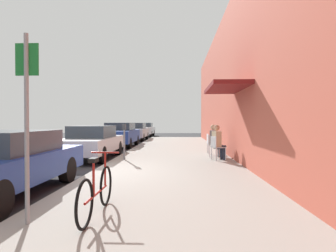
{
  "coord_description": "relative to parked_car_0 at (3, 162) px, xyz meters",
  "views": [
    {
      "loc": [
        2.48,
        -7.56,
        1.52
      ],
      "look_at": [
        1.83,
        8.81,
        1.27
      ],
      "focal_mm": 29.8,
      "sensor_mm": 36.0,
      "label": 1
    }
  ],
  "objects": [
    {
      "name": "bicycle_0",
      "position": [
        2.36,
        -1.43,
        -0.22
      ],
      "size": [
        0.46,
        1.71,
        0.9
      ],
      "color": "black",
      "rests_on": "sidewalk_slab"
    },
    {
      "name": "cafe_chair_1",
      "position": [
        4.95,
        5.74,
        -0.07
      ],
      "size": [
        0.55,
        0.55,
        0.87
      ],
      "color": "silver",
      "rests_on": "sidewalk_slab"
    },
    {
      "name": "seated_patron_0",
      "position": [
        5.01,
        4.75,
        0.12
      ],
      "size": [
        0.51,
        0.47,
        1.29
      ],
      "color": "#232838",
      "rests_on": "sidewalk_slab"
    },
    {
      "name": "parked_car_1",
      "position": [
        0.0,
        5.79,
        0.01
      ],
      "size": [
        1.8,
        4.4,
        1.35
      ],
      "color": "#B7B7BC",
      "rests_on": "ground_plane"
    },
    {
      "name": "building_facade",
      "position": [
        5.75,
        4.05,
        2.49
      ],
      "size": [
        1.4,
        32.0,
        6.38
      ],
      "color": "#BC5442",
      "rests_on": "ground_plane"
    },
    {
      "name": "sidewalk_slab",
      "position": [
        3.35,
        4.05,
        -0.64
      ],
      "size": [
        4.5,
        32.0,
        0.12
      ],
      "primitive_type": "cube",
      "color": "#9E9B93",
      "rests_on": "ground_plane"
    },
    {
      "name": "cafe_chair_2",
      "position": [
        4.95,
        6.67,
        -0.07
      ],
      "size": [
        0.45,
        0.45,
        0.87
      ],
      "color": "silver",
      "rests_on": "sidewalk_slab"
    },
    {
      "name": "ground_plane",
      "position": [
        1.1,
        2.05,
        -0.7
      ],
      "size": [
        60.0,
        60.0,
        0.0
      ],
      "primitive_type": "plane",
      "color": "#2D2D30"
    },
    {
      "name": "parked_car_3",
      "position": [
        0.0,
        17.09,
        0.05
      ],
      "size": [
        1.8,
        4.4,
        1.43
      ],
      "color": "#B7B7BC",
      "rests_on": "ground_plane"
    },
    {
      "name": "seated_patron_1",
      "position": [
        5.01,
        5.72,
        0.12
      ],
      "size": [
        0.51,
        0.46,
        1.29
      ],
      "color": "#232838",
      "rests_on": "sidewalk_slab"
    },
    {
      "name": "parked_car_2",
      "position": [
        -0.0,
        11.28,
        0.06
      ],
      "size": [
        1.8,
        4.4,
        1.46
      ],
      "color": "navy",
      "rests_on": "ground_plane"
    },
    {
      "name": "street_sign",
      "position": [
        1.5,
        -1.79,
        0.94
      ],
      "size": [
        0.32,
        0.06,
        2.6
      ],
      "color": "gray",
      "rests_on": "sidewalk_slab"
    },
    {
      "name": "cafe_chair_0",
      "position": [
        4.95,
        4.73,
        -0.07
      ],
      "size": [
        0.56,
        0.56,
        0.87
      ],
      "color": "silver",
      "rests_on": "sidewalk_slab"
    },
    {
      "name": "parked_car_0",
      "position": [
        0.0,
        0.0,
        0.0
      ],
      "size": [
        1.8,
        4.4,
        1.33
      ],
      "color": "navy",
      "rests_on": "ground_plane"
    },
    {
      "name": "parked_car_4",
      "position": [
        -0.0,
        23.34,
        0.04
      ],
      "size": [
        1.8,
        4.4,
        1.41
      ],
      "color": "silver",
      "rests_on": "ground_plane"
    },
    {
      "name": "parking_meter",
      "position": [
        1.55,
        4.72,
        0.19
      ],
      "size": [
        0.12,
        0.1,
        1.32
      ],
      "color": "slate",
      "rests_on": "sidewalk_slab"
    }
  ]
}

